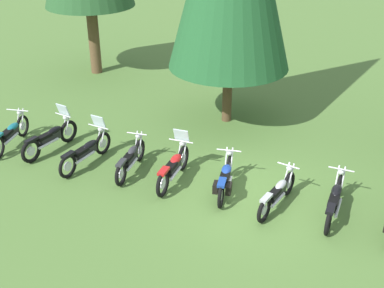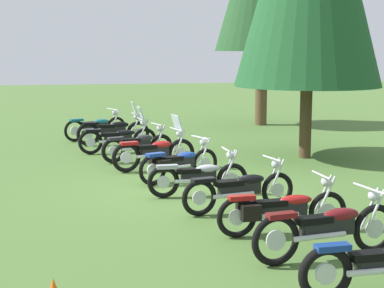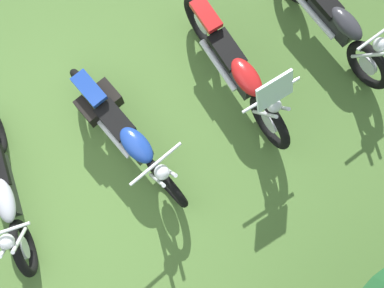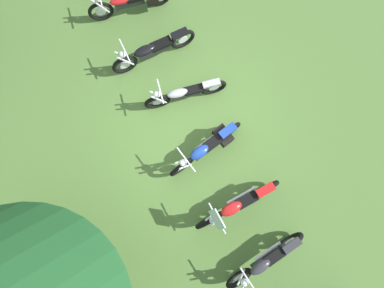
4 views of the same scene
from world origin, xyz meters
name	(u,v)px [view 2 (image 2 of 4)]	position (x,y,z in m)	size (l,w,h in m)	color
ground_plane	(191,188)	(0.00, 0.00, 0.00)	(80.00, 80.00, 0.00)	#4C7033
motorcycle_0	(96,126)	(-7.79, -1.76, 0.46)	(1.10, 2.14, 1.02)	black
motorcycle_1	(114,130)	(-6.47, -1.24, 0.48)	(0.67, 2.34, 1.38)	black
motorcycle_2	(119,137)	(-4.94, -1.21, 0.47)	(0.75, 2.34, 1.37)	black
motorcycle_3	(138,145)	(-3.56, -0.79, 0.44)	(0.89, 2.07, 1.00)	black
motorcycle_4	(155,151)	(-2.21, -0.50, 0.48)	(0.85, 2.22, 1.39)	black
motorcycle_5	(178,163)	(-0.71, -0.18, 0.45)	(1.04, 2.03, 1.01)	black
motorcycle_6	(199,176)	(0.77, 0.01, 0.43)	(0.62, 2.16, 0.99)	black
motorcycle_7	(240,188)	(2.11, 0.53, 0.45)	(0.76, 2.33, 1.00)	black
motorcycle_8	(280,209)	(3.66, 0.79, 0.44)	(0.67, 2.30, 1.00)	black
motorcycle_9	(328,228)	(4.94, 1.08, 0.47)	(0.75, 2.43, 1.03)	black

